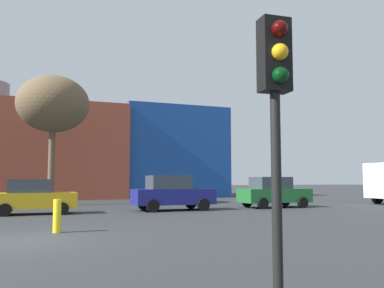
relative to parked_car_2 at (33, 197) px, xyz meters
The scene contains 7 objects.
ground_plane 9.05m from the parked_car_2, 92.86° to the right, with size 200.00×200.00×0.00m, color #2D3033.
parked_car_2 is the anchor object (origin of this frame).
parked_car_3 6.90m from the parked_car_2, ahead, with size 4.26×2.09×1.85m.
parked_car_4 13.17m from the parked_car_2, ahead, with size 4.12×2.02×1.78m.
traffic_light_near_right 17.16m from the parked_car_2, 81.12° to the right, with size 0.38×0.37×3.57m.
bare_tree_0 8.58m from the parked_car_2, 81.01° to the left, with size 4.52×4.52×8.26m.
bollard_yellow_0 7.55m from the parked_car_2, 84.71° to the right, with size 0.24×0.24×1.02m, color yellow.
Camera 1 is at (0.42, -12.01, 1.63)m, focal length 38.62 mm.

